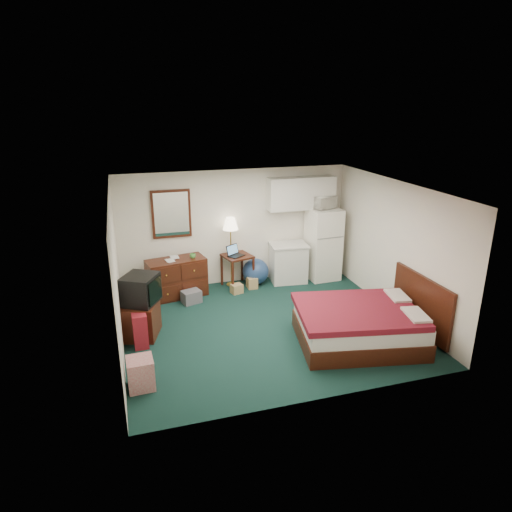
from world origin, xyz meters
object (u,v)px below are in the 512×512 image
object	(u,v)px
dresser	(177,278)
tv_stand	(139,319)
floor_lamp	(231,252)
kitchen_counter	(288,263)
bed	(359,325)
fridge	(323,244)
suitcase	(140,329)
desk	(237,271)

from	to	relation	value
dresser	tv_stand	bearing A→B (deg)	-129.85
floor_lamp	kitchen_counter	world-z (taller)	floor_lamp
bed	tv_stand	distance (m)	3.72
bed	fridge	bearing A→B (deg)	88.06
suitcase	fridge	bearing A→B (deg)	22.53
floor_lamp	suitcase	world-z (taller)	floor_lamp
desk	kitchen_counter	distance (m)	1.17
fridge	bed	world-z (taller)	fridge
dresser	desk	bearing A→B (deg)	-4.75
dresser	fridge	distance (m)	3.33
desk	fridge	bearing A→B (deg)	-15.61
dresser	fridge	world-z (taller)	fridge
dresser	fridge	xyz separation A→B (m)	(3.31, 0.09, 0.40)
fridge	bed	bearing A→B (deg)	-105.19
desk	kitchen_counter	xyz separation A→B (m)	(1.17, -0.02, 0.06)
dresser	kitchen_counter	world-z (taller)	kitchen_counter
fridge	bed	xyz separation A→B (m)	(-0.66, -2.89, -0.49)
desk	tv_stand	xyz separation A→B (m)	(-2.17, -1.64, -0.06)
desk	bed	distance (m)	3.23
dresser	desk	xyz separation A→B (m)	(1.33, 0.14, -0.04)
tv_stand	bed	bearing A→B (deg)	-2.90
kitchen_counter	fridge	size ratio (longest dim) A/B	0.52
floor_lamp	fridge	size ratio (longest dim) A/B	0.95
kitchen_counter	fridge	xyz separation A→B (m)	(0.81, -0.03, 0.39)
fridge	tv_stand	bearing A→B (deg)	-161.41
desk	suitcase	bearing A→B (deg)	-151.74
kitchen_counter	fridge	distance (m)	0.90
floor_lamp	bed	distance (m)	3.41
kitchen_counter	suitcase	xyz separation A→B (m)	(-3.35, -1.97, -0.12)
dresser	floor_lamp	world-z (taller)	floor_lamp
bed	tv_stand	xyz separation A→B (m)	(-3.49, 1.31, -0.01)
tv_stand	dresser	bearing A→B (deg)	78.45
fridge	bed	size ratio (longest dim) A/B	0.82
desk	kitchen_counter	size ratio (longest dim) A/B	0.86
floor_lamp	kitchen_counter	bearing A→B (deg)	-6.26
floor_lamp	bed	world-z (taller)	floor_lamp
floor_lamp	tv_stand	bearing A→B (deg)	-139.49
fridge	suitcase	size ratio (longest dim) A/B	2.72
dresser	kitchen_counter	size ratio (longest dim) A/B	1.41
desk	kitchen_counter	bearing A→B (deg)	-15.14
kitchen_counter	suitcase	world-z (taller)	kitchen_counter
tv_stand	suitcase	distance (m)	0.35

